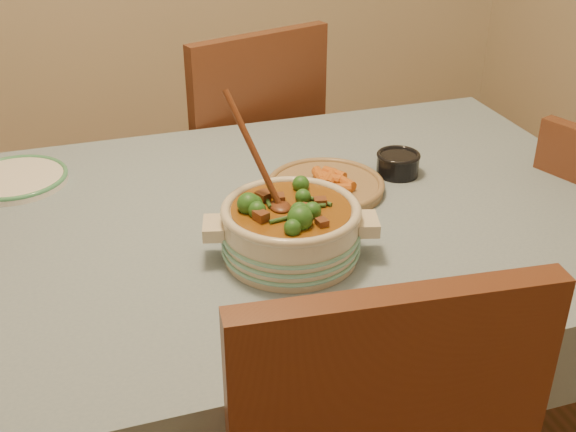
# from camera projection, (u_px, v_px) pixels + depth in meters

# --- Properties ---
(dining_table) EXTENTS (1.68, 1.08, 0.76)m
(dining_table) POSITION_uv_depth(u_px,v_px,m) (262.00, 252.00, 1.62)
(dining_table) COLOR brown
(dining_table) RESTS_ON floor
(stew_casserole) EXTENTS (0.35, 0.32, 0.32)m
(stew_casserole) POSITION_uv_depth(u_px,v_px,m) (291.00, 225.00, 1.40)
(stew_casserole) COLOR beige
(stew_casserole) RESTS_ON dining_table
(white_plate) EXTENTS (0.26, 0.26, 0.02)m
(white_plate) POSITION_uv_depth(u_px,v_px,m) (15.00, 179.00, 1.72)
(white_plate) COLOR white
(white_plate) RESTS_ON dining_table
(condiment_bowl) EXTENTS (0.13, 0.13, 0.06)m
(condiment_bowl) POSITION_uv_depth(u_px,v_px,m) (398.00, 163.00, 1.75)
(condiment_bowl) COLOR black
(condiment_bowl) RESTS_ON dining_table
(fried_plate) EXTENTS (0.32, 0.32, 0.05)m
(fried_plate) POSITION_uv_depth(u_px,v_px,m) (326.00, 184.00, 1.68)
(fried_plate) COLOR #998055
(fried_plate) RESTS_ON dining_table
(chair_far) EXTENTS (0.57, 0.57, 0.99)m
(chair_far) POSITION_uv_depth(u_px,v_px,m) (242.00, 157.00, 2.33)
(chair_far) COLOR brown
(chair_far) RESTS_ON floor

